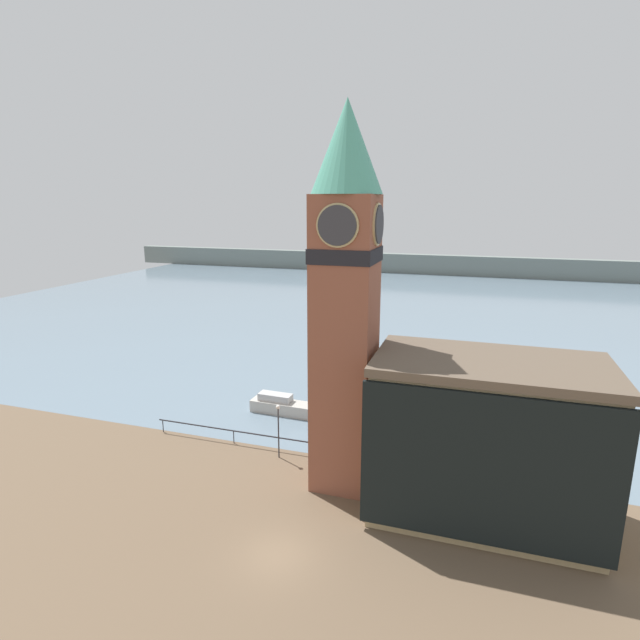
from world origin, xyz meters
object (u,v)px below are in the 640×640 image
object	(u,v)px
pier_building	(485,440)
lamp_post	(278,421)
mooring_bollard_near	(320,471)
boat_near	(286,406)
clock_tower	(345,295)

from	to	relation	value
pier_building	lamp_post	size ratio (longest dim) A/B	3.17
pier_building	mooring_bollard_near	size ratio (longest dim) A/B	16.39
pier_building	lamp_post	distance (m)	14.63
boat_near	lamp_post	world-z (taller)	lamp_post
mooring_bollard_near	lamp_post	xyz separation A→B (m)	(-3.74, 1.59, 2.46)
pier_building	boat_near	world-z (taller)	pier_building
clock_tower	boat_near	bearing A→B (deg)	130.23
pier_building	mooring_bollard_near	distance (m)	11.47
mooring_bollard_near	clock_tower	bearing A→B (deg)	-4.12
pier_building	lamp_post	world-z (taller)	pier_building
boat_near	pier_building	bearing A→B (deg)	-29.26
pier_building	lamp_post	bearing A→B (deg)	169.37
clock_tower	lamp_post	distance (m)	11.51
boat_near	lamp_post	size ratio (longest dim) A/B	1.67
pier_building	lamp_post	xyz separation A→B (m)	(-14.24, 2.67, -2.02)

